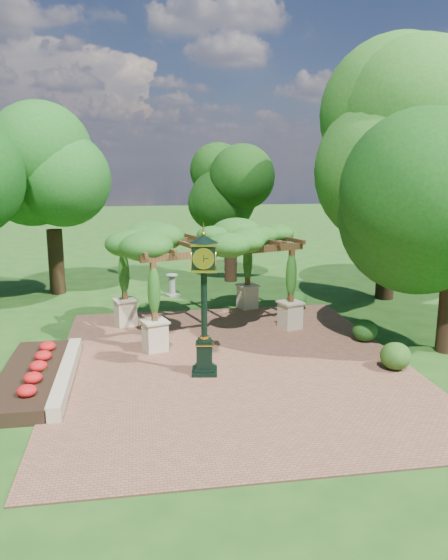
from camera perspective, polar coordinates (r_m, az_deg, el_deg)
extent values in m
plane|color=#1E4714|center=(15.09, 1.54, -10.21)|extent=(120.00, 120.00, 0.00)
cube|color=brown|center=(16.00, 0.87, -8.79)|extent=(10.00, 12.00, 0.04)
cube|color=#C6B793|center=(15.38, -16.16, -9.47)|extent=(0.35, 5.00, 0.40)
cube|color=red|center=(15.52, -19.50, -9.57)|extent=(1.50, 5.00, 0.36)
cube|color=black|center=(15.31, -2.04, -9.50)|extent=(0.78, 0.78, 0.10)
cube|color=black|center=(15.14, -2.05, -7.87)|extent=(0.49, 0.49, 0.77)
cube|color=gold|center=(15.03, -2.06, -6.63)|extent=(0.55, 0.55, 0.03)
cylinder|color=black|center=(14.70, -2.10, -2.50)|extent=(0.20, 0.20, 1.98)
cube|color=black|center=(14.43, -2.14, 2.46)|extent=(0.68, 0.68, 0.60)
cylinder|color=white|center=(14.12, -2.16, 2.25)|extent=(0.51, 0.10, 0.52)
cone|color=black|center=(14.36, -2.15, 4.32)|extent=(0.88, 0.88, 0.22)
sphere|color=gold|center=(14.34, -2.15, 4.84)|extent=(0.12, 0.12, 0.12)
cube|color=beige|center=(17.07, -7.22, -5.84)|extent=(0.82, 0.82, 0.90)
cube|color=#53391C|center=(16.68, -7.35, -1.16)|extent=(0.20, 0.20, 1.86)
cube|color=beige|center=(19.29, 6.93, -3.70)|extent=(0.82, 0.82, 0.90)
cube|color=#53391C|center=(18.95, 7.04, 0.46)|extent=(0.20, 0.20, 1.86)
cube|color=beige|center=(19.81, -10.26, -3.38)|extent=(0.82, 0.82, 0.90)
cube|color=#53391C|center=(19.47, -10.42, 0.68)|extent=(0.20, 0.20, 1.86)
cube|color=beige|center=(21.75, 2.46, -1.78)|extent=(0.82, 0.82, 0.90)
cube|color=#53391C|center=(21.45, 2.49, 1.93)|extent=(0.20, 0.20, 1.86)
cube|color=#53391C|center=(17.48, 0.31, 2.93)|extent=(5.57, 1.96, 0.22)
cube|color=#53391C|center=(20.16, -3.69, 4.16)|extent=(5.57, 1.96, 0.22)
ellipsoid|color=#205518|center=(18.77, -1.84, 4.41)|extent=(6.66, 5.26, 1.00)
cube|color=gray|center=(24.06, -5.42, -1.54)|extent=(0.70, 0.70, 0.10)
cylinder|color=gray|center=(23.96, -5.44, -0.53)|extent=(0.36, 0.36, 0.87)
cylinder|color=gray|center=(23.86, -5.46, 0.53)|extent=(0.66, 0.66, 0.05)
ellipsoid|color=#254F16|center=(16.20, 17.49, -7.58)|extent=(1.03, 1.03, 0.77)
ellipsoid|color=#1B4914|center=(18.38, 14.53, -5.11)|extent=(1.05, 1.05, 0.72)
ellipsoid|color=#1F5E1B|center=(21.80, 7.60, -2.10)|extent=(0.96, 0.96, 0.72)
cylinder|color=#302012|center=(25.29, -17.13, 1.85)|extent=(0.68, 0.68, 2.86)
ellipsoid|color=#195117|center=(24.93, -17.67, 10.22)|extent=(4.07, 4.07, 4.52)
cylinder|color=#322014|center=(26.68, 0.71, 2.67)|extent=(0.62, 0.62, 2.64)
ellipsoid|color=#14390E|center=(26.33, 0.73, 9.99)|extent=(3.40, 3.40, 4.17)
cylinder|color=black|center=(24.17, 16.64, 2.43)|extent=(0.77, 0.77, 3.70)
ellipsoid|color=#29611B|center=(23.87, 17.35, 13.78)|extent=(5.95, 5.95, 5.84)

